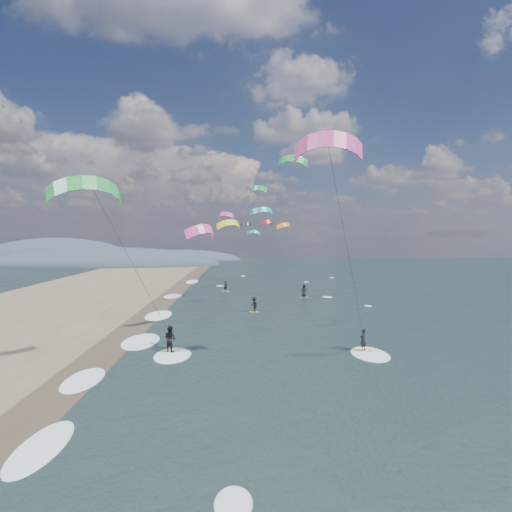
{
  "coord_description": "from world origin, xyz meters",
  "views": [
    {
      "loc": [
        -2.1,
        -19.13,
        8.61
      ],
      "look_at": [
        -1.0,
        12.0,
        7.0
      ],
      "focal_mm": 30.0,
      "sensor_mm": 36.0,
      "label": 1
    }
  ],
  "objects": [
    {
      "name": "wet_sand_strip",
      "position": [
        -12.0,
        10.0,
        0.0
      ],
      "size": [
        3.0,
        240.0,
        0.0
      ],
      "primitive_type": "cube",
      "color": "#382D23",
      "rests_on": "ground"
    },
    {
      "name": "kitesurfer_near_a",
      "position": [
        3.73,
        6.67,
        11.19
      ],
      "size": [
        7.73,
        8.66,
        15.08
      ],
      "color": "gold",
      "rests_on": "ground"
    },
    {
      "name": "ground",
      "position": [
        0.0,
        0.0,
        0.0
      ],
      "size": [
        260.0,
        260.0,
        0.0
      ],
      "primitive_type": "plane",
      "color": "black",
      "rests_on": "ground"
    },
    {
      "name": "shoreline_surf",
      "position": [
        -10.8,
        14.75,
        0.0
      ],
      "size": [
        2.4,
        79.4,
        0.11
      ],
      "color": "white",
      "rests_on": "ground"
    },
    {
      "name": "kitesurfer_near_b",
      "position": [
        -9.69,
        7.44,
        8.26
      ],
      "size": [
        7.33,
        9.12,
        12.67
      ],
      "color": "gold",
      "rests_on": "ground"
    },
    {
      "name": "coastal_hills",
      "position": [
        -44.84,
        107.86,
        0.0
      ],
      "size": [
        80.0,
        41.0,
        15.0
      ],
      "color": "#3D4756",
      "rests_on": "ground"
    },
    {
      "name": "far_kitesurfers",
      "position": [
        1.32,
        34.08,
        0.84
      ],
      "size": [
        11.98,
        17.97,
        1.74
      ],
      "color": "gold",
      "rests_on": "ground"
    },
    {
      "name": "bg_kite_field",
      "position": [
        0.42,
        53.72,
        11.91
      ],
      "size": [
        15.07,
        73.89,
        9.0
      ],
      "color": "green",
      "rests_on": "ground"
    }
  ]
}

